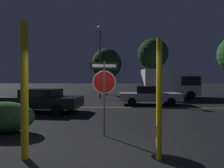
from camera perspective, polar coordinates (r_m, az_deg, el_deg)
ground_plane at (r=4.58m, az=-5.24°, el=-21.92°), size 260.00×260.00×0.00m
road_center_stripe at (r=11.92m, az=-0.22°, el=-7.63°), size 41.05×0.12×0.01m
stop_sign at (r=5.64m, az=-2.55°, el=0.36°), size 0.91×0.21×2.43m
yellow_pole_left at (r=4.46m, az=-26.68°, el=-1.82°), size 0.17×0.17×3.14m
yellow_pole_right at (r=4.08m, az=15.14°, el=-4.91°), size 0.13×0.13×2.73m
hedge_bush_1 at (r=7.21m, az=-31.82°, el=-9.14°), size 2.16×1.04×1.07m
passing_car_2 at (r=10.92m, az=-22.45°, el=-4.90°), size 4.93×2.25×1.32m
passing_car_3 at (r=13.62m, az=12.04°, el=-3.61°), size 4.62×1.86×1.41m
delivery_truck at (r=18.55m, az=18.39°, el=0.29°), size 5.58×2.62×2.96m
street_lamp at (r=17.98m, az=-3.93°, el=11.14°), size 0.50×0.50×7.38m
tree_0 at (r=23.60m, az=13.20°, el=9.56°), size 3.91×3.91×7.31m
tree_1 at (r=22.50m, az=-1.80°, el=6.57°), size 3.86×3.86×5.93m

